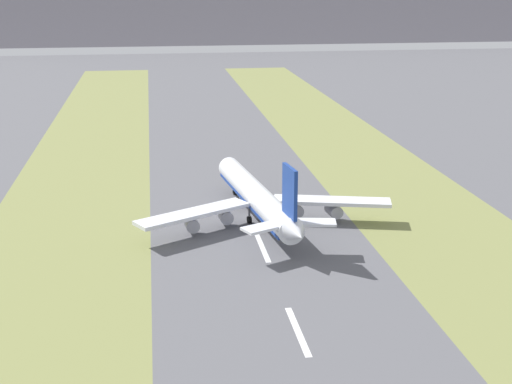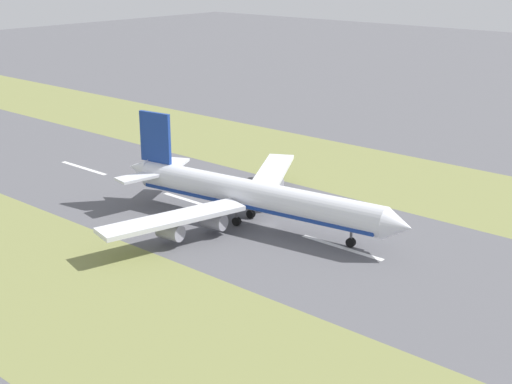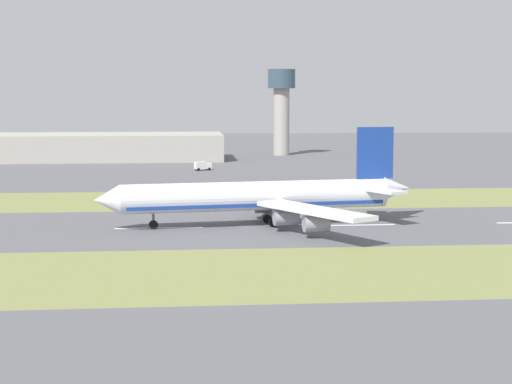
{
  "view_description": "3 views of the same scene",
  "coord_description": "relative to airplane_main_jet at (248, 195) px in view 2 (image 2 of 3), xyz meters",
  "views": [
    {
      "loc": [
        -23.29,
        -170.47,
        58.99
      ],
      "look_at": [
        1.5,
        -1.86,
        7.0
      ],
      "focal_mm": 50.0,
      "sensor_mm": 36.0,
      "label": 1
    },
    {
      "loc": [
        103.93,
        86.71,
        52.31
      ],
      "look_at": [
        1.5,
        -1.86,
        7.0
      ],
      "focal_mm": 50.0,
      "sensor_mm": 36.0,
      "label": 2
    },
    {
      "loc": [
        -173.2,
        14.47,
        27.48
      ],
      "look_at": [
        1.5,
        -1.86,
        7.0
      ],
      "focal_mm": 60.0,
      "sensor_mm": 36.0,
      "label": 3
    }
  ],
  "objects": [
    {
      "name": "centreline_dash_near",
      "position": [
        -1.76,
        -58.11,
        -6.01
      ],
      "size": [
        1.2,
        18.0,
        0.01
      ],
      "primitive_type": "cube",
      "color": "silver",
      "rests_on": "ground"
    },
    {
      "name": "airplane_main_jet",
      "position": [
        0.0,
        0.0,
        0.0
      ],
      "size": [
        63.55,
        67.13,
        20.2
      ],
      "color": "silver",
      "rests_on": "ground"
    },
    {
      "name": "grass_median_west",
      "position": [
        -46.76,
        3.75,
        -6.02
      ],
      "size": [
        40.0,
        600.0,
        0.01
      ],
      "primitive_type": "cube",
      "color": "olive",
      "rests_on": "ground"
    },
    {
      "name": "grass_median_east",
      "position": [
        43.24,
        3.75,
        -6.02
      ],
      "size": [
        40.0,
        600.0,
        0.01
      ],
      "primitive_type": "cube",
      "color": "olive",
      "rests_on": "ground"
    },
    {
      "name": "centreline_dash_far",
      "position": [
        -1.76,
        21.89,
        -6.01
      ],
      "size": [
        1.2,
        18.0,
        0.01
      ],
      "primitive_type": "cube",
      "color": "silver",
      "rests_on": "ground"
    },
    {
      "name": "ground_plane",
      "position": [
        -1.76,
        3.75,
        -6.02
      ],
      "size": [
        800.0,
        800.0,
        0.0
      ],
      "primitive_type": "plane",
      "color": "#56565B"
    },
    {
      "name": "centreline_dash_mid",
      "position": [
        -1.76,
        -18.11,
        -6.01
      ],
      "size": [
        1.2,
        18.0,
        0.01
      ],
      "primitive_type": "cube",
      "color": "silver",
      "rests_on": "ground"
    }
  ]
}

